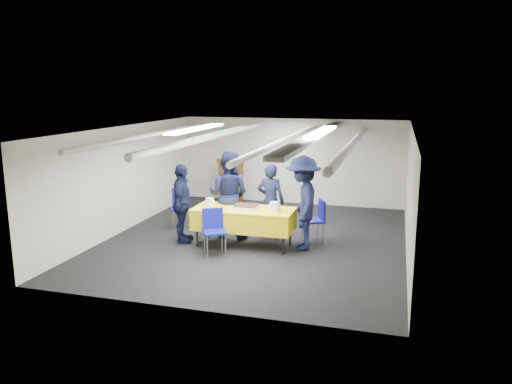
# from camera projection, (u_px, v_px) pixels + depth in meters

# --- Properties ---
(ground) EXTENTS (7.00, 7.00, 0.00)m
(ground) POSITION_uv_depth(u_px,v_px,m) (257.00, 239.00, 10.43)
(ground) COLOR black
(ground) RESTS_ON ground
(room_shell) EXTENTS (6.00, 7.00, 2.30)m
(room_shell) POSITION_uv_depth(u_px,v_px,m) (266.00, 151.00, 10.41)
(room_shell) COLOR silver
(room_shell) RESTS_ON ground
(serving_table) EXTENTS (1.99, 0.86, 0.77)m
(serving_table) POSITION_uv_depth(u_px,v_px,m) (244.00, 219.00, 9.87)
(serving_table) COLOR black
(serving_table) RESTS_ON ground
(sheet_cake) EXTENTS (0.47, 0.36, 0.09)m
(sheet_cake) POSITION_uv_depth(u_px,v_px,m) (246.00, 207.00, 9.81)
(sheet_cake) COLOR white
(sheet_cake) RESTS_ON serving_table
(plate_stack_left) EXTENTS (0.19, 0.19, 0.17)m
(plate_stack_left) POSITION_uv_depth(u_px,v_px,m) (210.00, 203.00, 9.95)
(plate_stack_left) COLOR white
(plate_stack_left) RESTS_ON serving_table
(plate_stack_right) EXTENTS (0.22, 0.22, 0.18)m
(plate_stack_right) POSITION_uv_depth(u_px,v_px,m) (274.00, 207.00, 9.60)
(plate_stack_right) COLOR white
(plate_stack_right) RESTS_ON serving_table
(podium) EXTENTS (0.62, 0.53, 1.25)m
(podium) POSITION_uv_depth(u_px,v_px,m) (231.00, 181.00, 13.60)
(podium) COLOR brown
(podium) RESTS_ON ground
(chair_near) EXTENTS (0.58, 0.58, 0.87)m
(chair_near) POSITION_uv_depth(u_px,v_px,m) (214.00, 227.00, 9.42)
(chair_near) COLOR gray
(chair_near) RESTS_ON ground
(chair_right) EXTENTS (0.56, 0.56, 0.87)m
(chair_right) POSITION_uv_depth(u_px,v_px,m) (317.00, 217.00, 10.15)
(chair_right) COLOR gray
(chair_right) RESTS_ON ground
(chair_left) EXTENTS (0.54, 0.54, 0.87)m
(chair_left) POSITION_uv_depth(u_px,v_px,m) (181.00, 204.00, 11.27)
(chair_left) COLOR gray
(chair_left) RESTS_ON ground
(sailor_a) EXTENTS (0.60, 0.42, 1.59)m
(sailor_a) POSITION_uv_depth(u_px,v_px,m) (271.00, 201.00, 10.37)
(sailor_a) COLOR black
(sailor_a) RESTS_ON ground
(sailor_b) EXTENTS (0.92, 0.74, 1.83)m
(sailor_b) POSITION_uv_depth(u_px,v_px,m) (228.00, 195.00, 10.40)
(sailor_b) COLOR black
(sailor_b) RESTS_ON ground
(sailor_c) EXTENTS (0.62, 1.02, 1.62)m
(sailor_c) POSITION_uv_depth(u_px,v_px,m) (182.00, 203.00, 10.08)
(sailor_c) COLOR black
(sailor_c) RESTS_ON ground
(sailor_d) EXTENTS (0.92, 1.31, 1.84)m
(sailor_d) POSITION_uv_depth(u_px,v_px,m) (303.00, 203.00, 9.62)
(sailor_d) COLOR black
(sailor_d) RESTS_ON ground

